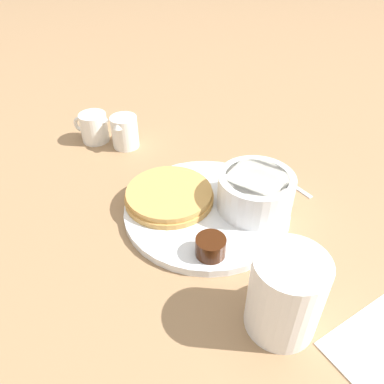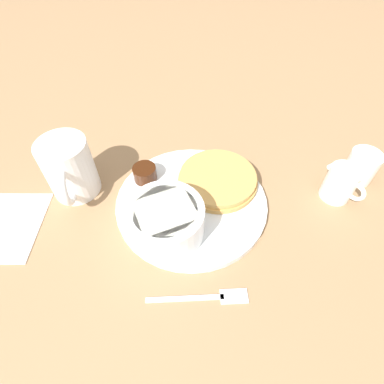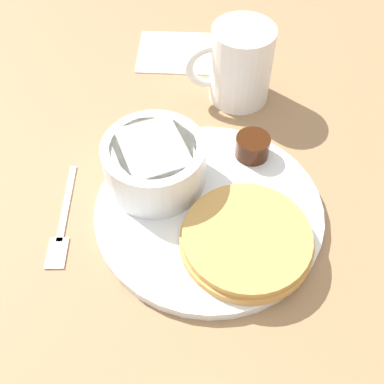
# 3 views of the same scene
# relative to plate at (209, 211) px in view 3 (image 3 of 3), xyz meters

# --- Properties ---
(ground_plane) EXTENTS (4.00, 4.00, 0.00)m
(ground_plane) POSITION_rel_plate_xyz_m (0.00, 0.00, -0.01)
(ground_plane) COLOR #93704C
(plate) EXTENTS (0.25, 0.25, 0.01)m
(plate) POSITION_rel_plate_xyz_m (0.00, 0.00, 0.00)
(plate) COLOR white
(plate) RESTS_ON ground_plane
(pancake_stack) EXTENTS (0.14, 0.14, 0.02)m
(pancake_stack) POSITION_rel_plate_xyz_m (-0.04, 0.05, 0.01)
(pancake_stack) COLOR tan
(pancake_stack) RESTS_ON plate
(bowl) EXTENTS (0.11, 0.11, 0.05)m
(bowl) POSITION_rel_plate_xyz_m (0.06, -0.04, 0.04)
(bowl) COLOR white
(bowl) RESTS_ON plate
(syrup_cup) EXTENTS (0.04, 0.04, 0.03)m
(syrup_cup) POSITION_rel_plate_xyz_m (-0.05, -0.08, 0.02)
(syrup_cup) COLOR #38190A
(syrup_cup) RESTS_ON plate
(butter_ramekin) EXTENTS (0.04, 0.04, 0.04)m
(butter_ramekin) POSITION_rel_plate_xyz_m (0.07, -0.06, 0.02)
(butter_ramekin) COLOR white
(butter_ramekin) RESTS_ON plate
(coffee_mug) EXTENTS (0.11, 0.08, 0.10)m
(coffee_mug) POSITION_rel_plate_xyz_m (-0.04, -0.20, 0.04)
(coffee_mug) COLOR white
(coffee_mug) RESTS_ON ground_plane
(fork) EXTENTS (0.02, 0.14, 0.00)m
(fork) POSITION_rel_plate_xyz_m (0.16, 0.02, -0.00)
(fork) COLOR silver
(fork) RESTS_ON ground_plane
(napkin) EXTENTS (0.13, 0.10, 0.00)m
(napkin) POSITION_rel_plate_xyz_m (0.04, -0.29, -0.00)
(napkin) COLOR white
(napkin) RESTS_ON ground_plane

